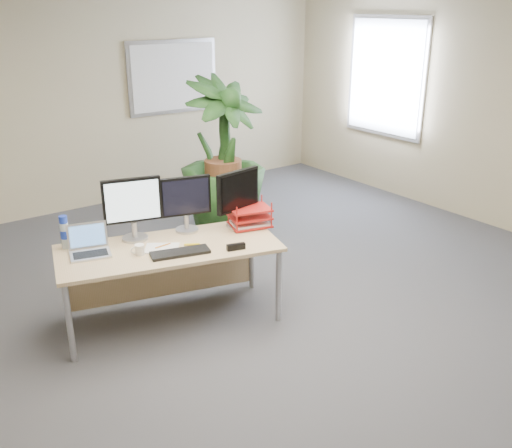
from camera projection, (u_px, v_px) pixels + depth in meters
floor at (291, 340)px, 4.46m from camera, size 8.00×8.00×0.00m
back_wall at (86, 100)px, 6.98m from camera, size 7.00×0.04×2.70m
whiteboard at (173, 77)px, 7.54m from camera, size 1.30×0.04×0.95m
window at (386, 77)px, 7.53m from camera, size 0.04×1.30×1.55m
desk at (167, 258)px, 4.64m from camera, size 1.86×1.16×0.67m
floor_plant at (223, 173)px, 6.15m from camera, size 1.02×1.02×1.50m
monitor_left at (132, 205)px, 4.54m from camera, size 0.46×0.21×0.52m
monitor_right at (186, 200)px, 4.72m from camera, size 0.42×0.19×0.47m
monitor_dark at (238, 195)px, 4.81m from camera, size 0.45×0.20×0.50m
laptop at (89, 246)px, 4.38m from camera, size 0.36×0.33×0.22m
keyboard at (180, 253)px, 4.37m from camera, size 0.47×0.26×0.03m
coffee_mug at (139, 250)px, 4.35m from camera, size 0.11×0.07×0.08m
spiral_notebook at (162, 248)px, 4.46m from camera, size 0.32×0.31×0.01m
orange_pen at (163, 246)px, 4.49m from camera, size 0.14×0.02×0.01m
yellow_highlighter at (192, 244)px, 4.53m from camera, size 0.12×0.07×0.02m
water_bottle at (65, 233)px, 4.44m from camera, size 0.07×0.07×0.27m
letter_tray at (250, 218)px, 4.89m from camera, size 0.40×0.34×0.16m
stapler at (236, 247)px, 4.44m from camera, size 0.15×0.08×0.05m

